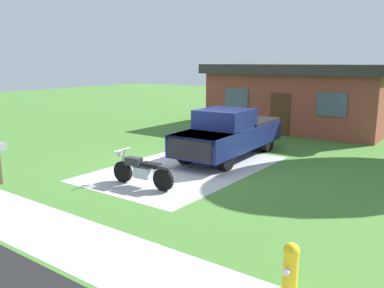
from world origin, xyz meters
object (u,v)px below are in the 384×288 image
(motorcycle, at_px, (142,171))
(pickup_truck, at_px, (230,133))
(neighbor_house, at_px, (300,96))
(fire_hydrant, at_px, (291,269))

(motorcycle, relative_size, pickup_truck, 0.39)
(motorcycle, xyz_separation_m, pickup_truck, (0.16, 4.81, 0.48))
(motorcycle, xyz_separation_m, neighbor_house, (-0.24, 12.85, 1.32))
(fire_hydrant, bearing_deg, motorcycle, 154.43)
(pickup_truck, bearing_deg, fire_hydrant, -53.43)
(pickup_truck, bearing_deg, motorcycle, -91.90)
(motorcycle, bearing_deg, pickup_truck, 88.10)
(fire_hydrant, distance_m, neighbor_house, 16.78)
(motorcycle, bearing_deg, neighbor_house, 91.06)
(neighbor_house, bearing_deg, fire_hydrant, -68.93)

